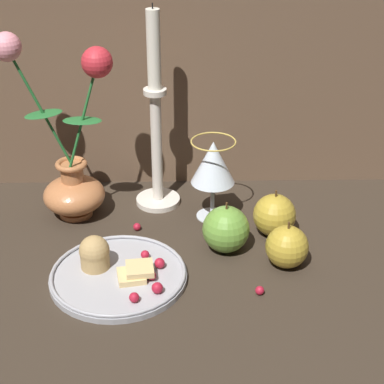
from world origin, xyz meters
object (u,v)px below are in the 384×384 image
vase (70,165)px  apple_near_glass (274,215)px  plate_with_pastries (115,271)px  apple_at_table_edge (287,247)px  apple_beside_vase (226,229)px  wine_glass (213,165)px  candlestick (156,130)px

vase → apple_near_glass: size_ratio=3.93×
plate_with_pastries → apple_at_table_edge: bearing=6.5°
vase → apple_beside_vase: 0.31m
wine_glass → apple_beside_vase: wine_glass is taller
wine_glass → apple_at_table_edge: wine_glass is taller
vase → apple_at_table_edge: (0.38, -0.17, -0.07)m
vase → candlestick: (0.16, 0.04, 0.05)m
plate_with_pastries → apple_beside_vase: size_ratio=2.39×
plate_with_pastries → candlestick: candlestick is taller
wine_glass → apple_at_table_edge: 0.21m
plate_with_pastries → apple_near_glass: bearing=25.2°
wine_glass → apple_at_table_edge: (0.12, -0.16, -0.07)m
apple_at_table_edge → apple_beside_vase: bearing=153.7°
plate_with_pastries → apple_near_glass: 0.31m
apple_at_table_edge → apple_near_glass: bearing=94.8°
apple_beside_vase → vase: bearing=156.4°
vase → wine_glass: 0.26m
apple_at_table_edge → candlestick: bearing=135.7°
candlestick → plate_with_pastries: bearing=-104.3°
apple_beside_vase → apple_at_table_edge: (0.10, -0.05, -0.00)m
candlestick → vase: bearing=-164.2°
wine_glass → apple_near_glass: size_ratio=1.76×
wine_glass → candlestick: size_ratio=0.41×
candlestick → apple_beside_vase: size_ratio=4.13×
plate_with_pastries → apple_at_table_edge: (0.29, 0.03, 0.02)m
wine_glass → apple_beside_vase: 0.13m
wine_glass → plate_with_pastries: bearing=-131.0°
plate_with_pastries → candlestick: size_ratio=0.58×
wine_glass → candlestick: candlestick is taller
candlestick → apple_at_table_edge: 0.33m
candlestick → apple_at_table_edge: size_ratio=4.60×
wine_glass → apple_beside_vase: bearing=-80.8°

